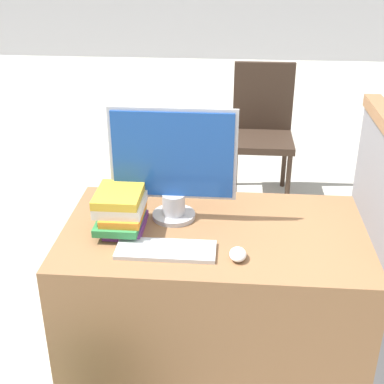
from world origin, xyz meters
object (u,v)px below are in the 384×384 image
object	(u,v)px
monitor	(173,164)
keyboard	(166,250)
mouse	(238,254)
book_stack	(121,210)
far_chair	(262,125)

from	to	relation	value
monitor	keyboard	bearing A→B (deg)	-90.00
monitor	mouse	distance (m)	0.46
keyboard	book_stack	world-z (taller)	book_stack
keyboard	far_chair	distance (m)	2.11
monitor	book_stack	size ratio (longest dim) A/B	2.06
book_stack	keyboard	bearing A→B (deg)	-38.66
mouse	book_stack	distance (m)	0.51
book_stack	far_chair	distance (m)	2.02
keyboard	mouse	bearing A→B (deg)	-5.50
monitor	far_chair	distance (m)	1.89
monitor	book_stack	world-z (taller)	monitor
mouse	book_stack	bearing A→B (deg)	158.52
monitor	book_stack	distance (m)	0.28
monitor	mouse	bearing A→B (deg)	-47.66
keyboard	book_stack	bearing A→B (deg)	141.34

